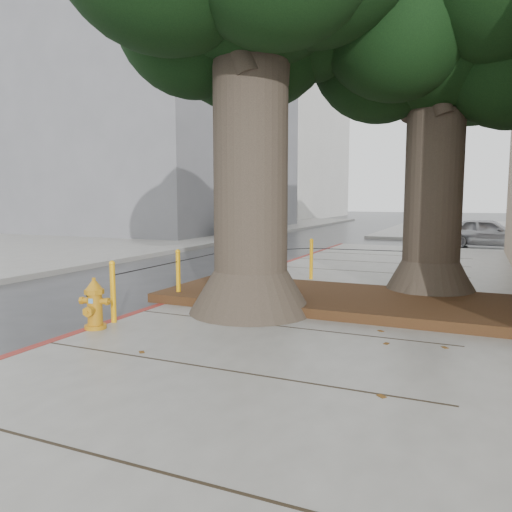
{
  "coord_description": "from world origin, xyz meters",
  "views": [
    {
      "loc": [
        3.07,
        -4.69,
        2.03
      ],
      "look_at": [
        -0.15,
        2.57,
        1.1
      ],
      "focal_mm": 35.0,
      "sensor_mm": 36.0,
      "label": 1
    }
  ],
  "objects": [
    {
      "name": "tree_far",
      "position": [
        2.64,
        5.32,
        5.02
      ],
      "size": [
        4.5,
        3.8,
        7.17
      ],
      "color": "#4C3F33",
      "rests_on": "sidewalk_main"
    },
    {
      "name": "ground",
      "position": [
        0.0,
        0.0,
        0.0
      ],
      "size": [
        140.0,
        140.0,
        0.0
      ],
      "primitive_type": "plane",
      "color": "#28282B",
      "rests_on": "ground"
    },
    {
      "name": "car_dark",
      "position": [
        -7.67,
        18.49,
        0.66
      ],
      "size": [
        2.17,
        4.68,
        1.32
      ],
      "primitive_type": "imported",
      "rotation": [
        0.0,
        0.0,
        0.07
      ],
      "color": "black",
      "rests_on": "ground"
    },
    {
      "name": "fire_hydrant",
      "position": [
        -1.9,
        0.79,
        0.51
      ],
      "size": [
        0.4,
        0.38,
        0.74
      ],
      "rotation": [
        0.0,
        0.0,
        0.22
      ],
      "color": "orange",
      "rests_on": "sidewalk_main"
    },
    {
      "name": "curb_red",
      "position": [
        -2.0,
        2.5,
        0.07
      ],
      "size": [
        0.14,
        26.0,
        0.16
      ],
      "primitive_type": "cube",
      "color": "maroon",
      "rests_on": "ground"
    },
    {
      "name": "car_silver",
      "position": [
        3.48,
        17.71,
        0.61
      ],
      "size": [
        3.68,
        1.75,
        1.21
      ],
      "primitive_type": "imported",
      "rotation": [
        0.0,
        0.0,
        1.48
      ],
      "color": "#ACACB1",
      "rests_on": "ground"
    },
    {
      "name": "building_far_white",
      "position": [
        -17.0,
        45.0,
        7.5
      ],
      "size": [
        12.0,
        18.0,
        15.0
      ],
      "primitive_type": "cube",
      "color": "silver",
      "rests_on": "ground"
    },
    {
      "name": "building_far_grey",
      "position": [
        -15.0,
        22.0,
        6.0
      ],
      "size": [
        12.0,
        16.0,
        12.0
      ],
      "primitive_type": "cube",
      "color": "slate",
      "rests_on": "ground"
    },
    {
      "name": "planter_bed",
      "position": [
        0.9,
        3.9,
        0.23
      ],
      "size": [
        6.4,
        2.6,
        0.16
      ],
      "primitive_type": "cube",
      "color": "black",
      "rests_on": "sidewalk_main"
    },
    {
      "name": "bollard_ring",
      "position": [
        -0.87,
        4.38,
        0.66
      ],
      "size": [
        3.79,
        5.39,
        0.95
      ],
      "color": "#FBAC0D",
      "rests_on": "sidewalk_main"
    },
    {
      "name": "sidewalk_opposite",
      "position": [
        -14.0,
        10.0,
        0.07
      ],
      "size": [
        14.0,
        60.0,
        0.15
      ],
      "primitive_type": "cube",
      "color": "slate",
      "rests_on": "ground"
    }
  ]
}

